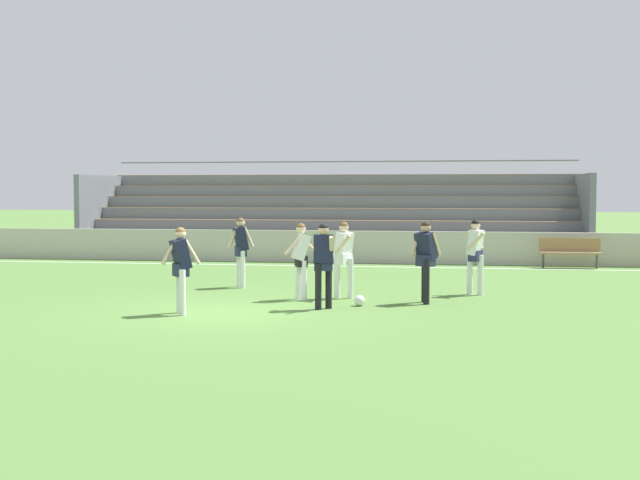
% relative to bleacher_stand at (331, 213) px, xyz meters
% --- Properties ---
extents(ground_plane, '(160.00, 160.00, 0.00)m').
position_rel_bleacher_stand_xyz_m(ground_plane, '(0.18, -14.95, -1.53)').
color(ground_plane, '#517A38').
extents(field_line_sideline, '(44.00, 0.12, 0.01)m').
position_rel_bleacher_stand_xyz_m(field_line_sideline, '(0.18, -4.59, -1.53)').
color(field_line_sideline, white).
rests_on(field_line_sideline, ground).
extents(sideline_wall, '(48.00, 0.16, 1.04)m').
position_rel_bleacher_stand_xyz_m(sideline_wall, '(0.18, -3.27, -1.01)').
color(sideline_wall, '#BCB7AD').
rests_on(sideline_wall, ground).
extents(bleacher_stand, '(17.82, 4.42, 3.48)m').
position_rel_bleacher_stand_xyz_m(bleacher_stand, '(0.00, 0.00, 0.00)').
color(bleacher_stand, '#897051').
rests_on(bleacher_stand, ground).
extents(bench_near_bin, '(1.80, 0.40, 0.90)m').
position_rel_bleacher_stand_xyz_m(bench_near_bin, '(7.89, -4.03, -0.99)').
color(bench_near_bin, '#99754C').
rests_on(bench_near_bin, ground).
extents(player_dark_wide_left, '(0.66, 0.49, 1.70)m').
position_rel_bleacher_stand_xyz_m(player_dark_wide_left, '(3.95, -12.87, -0.52)').
color(player_dark_wide_left, black).
rests_on(player_dark_wide_left, ground).
extents(player_dark_wide_right, '(0.46, 0.54, 1.69)m').
position_rel_bleacher_stand_xyz_m(player_dark_wide_right, '(2.01, -14.08, -0.52)').
color(player_dark_wide_right, black).
rests_on(player_dark_wide_right, ground).
extents(player_white_pressing_high, '(0.69, 0.50, 1.64)m').
position_rel_bleacher_stand_xyz_m(player_white_pressing_high, '(1.30, -12.71, -0.56)').
color(player_white_pressing_high, white).
rests_on(player_white_pressing_high, ground).
extents(player_white_trailing_run, '(0.45, 0.66, 1.66)m').
position_rel_bleacher_stand_xyz_m(player_white_trailing_run, '(2.16, -12.31, -0.54)').
color(player_white_trailing_run, white).
rests_on(player_white_trailing_run, ground).
extents(player_white_challenging, '(0.43, 0.61, 1.68)m').
position_rel_bleacher_stand_xyz_m(player_white_challenging, '(4.98, -11.24, -0.53)').
color(player_white_challenging, white).
rests_on(player_white_challenging, ground).
extents(player_dark_deep_cover, '(0.60, 0.49, 1.68)m').
position_rel_bleacher_stand_xyz_m(player_dark_deep_cover, '(-0.57, -10.67, -0.53)').
color(player_dark_deep_cover, white).
rests_on(player_dark_deep_cover, ground).
extents(player_dark_dropping_back, '(0.70, 0.51, 1.65)m').
position_rel_bleacher_stand_xyz_m(player_dark_dropping_back, '(-0.54, -15.21, -0.55)').
color(player_dark_dropping_back, white).
rests_on(player_dark_dropping_back, ground).
extents(soccer_ball, '(0.22, 0.22, 0.22)m').
position_rel_bleacher_stand_xyz_m(soccer_ball, '(2.65, -13.51, -1.42)').
color(soccer_ball, white).
rests_on(soccer_ball, ground).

